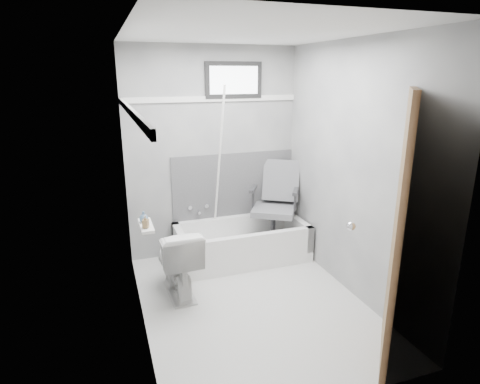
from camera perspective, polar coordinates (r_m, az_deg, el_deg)
name	(u,v)px	position (r m, az deg, el deg)	size (l,w,h in m)	color
floor	(252,303)	(3.95, 1.74, -15.47)	(2.60, 2.60, 0.00)	silver
ceiling	(255,32)	(3.37, 2.11, 21.79)	(2.60, 2.60, 0.00)	silver
wall_back	(213,154)	(4.67, -3.86, 5.47)	(2.00, 0.02, 2.40)	slate
wall_front	(335,236)	(2.36, 13.38, -6.05)	(2.00, 0.02, 2.40)	slate
wall_left	(135,191)	(3.25, -14.76, 0.09)	(0.02, 2.60, 2.40)	slate
wall_right	(352,172)	(3.93, 15.66, 2.79)	(0.02, 2.60, 2.40)	slate
bathtub	(242,242)	(4.69, 0.26, -7.12)	(1.50, 0.70, 0.42)	white
office_chair	(274,204)	(4.74, 4.82, -1.76)	(0.57, 0.57, 0.98)	slate
toilet	(178,261)	(3.98, -8.87, -9.67)	(0.39, 0.70, 0.69)	white
door	(459,244)	(3.06, 28.71, -6.45)	(0.78, 0.78, 2.00)	brown
window	(234,80)	(4.65, -0.92, 15.63)	(0.66, 0.04, 0.40)	black
backerboard	(234,185)	(4.82, -0.88, 0.98)	(1.50, 0.02, 0.78)	#4C4C4F
trim_back	(212,99)	(4.58, -3.97, 13.08)	(2.00, 0.02, 0.06)	white
trim_left	(130,111)	(3.14, -15.35, 11.02)	(0.02, 2.60, 0.06)	white
pole	(219,171)	(4.48, -3.07, 3.04)	(0.02, 0.02, 1.95)	white
shelf	(146,226)	(3.36, -13.20, -4.69)	(0.10, 0.32, 0.03)	white
soap_bottle_a	(145,222)	(3.26, -13.29, -4.12)	(0.05, 0.05, 0.10)	olive
soap_bottle_b	(144,217)	(3.39, -13.55, -3.42)	(0.07, 0.07, 0.09)	slate
faucet	(198,209)	(4.76, -5.93, -2.46)	(0.26, 0.10, 0.16)	silver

